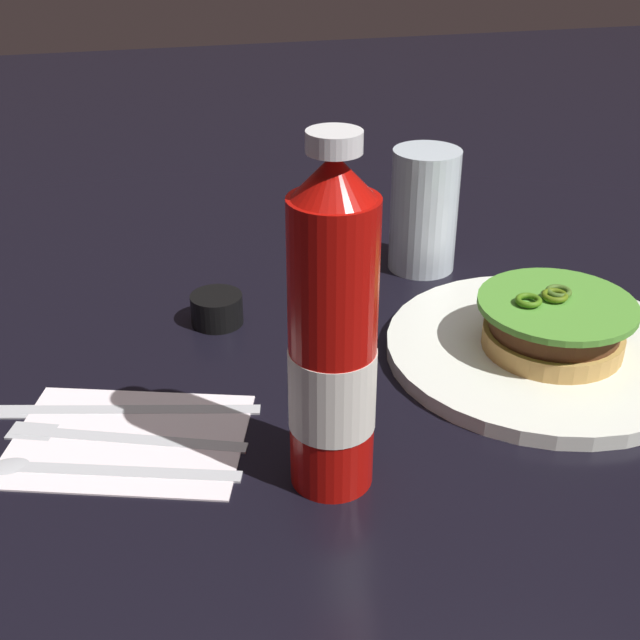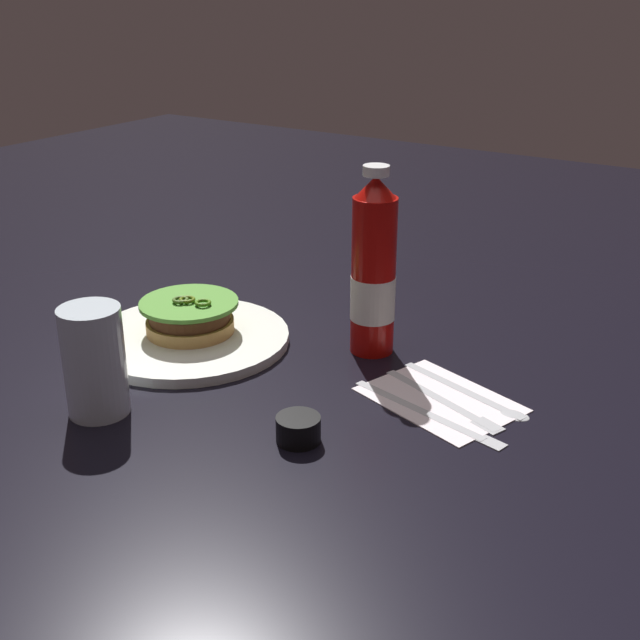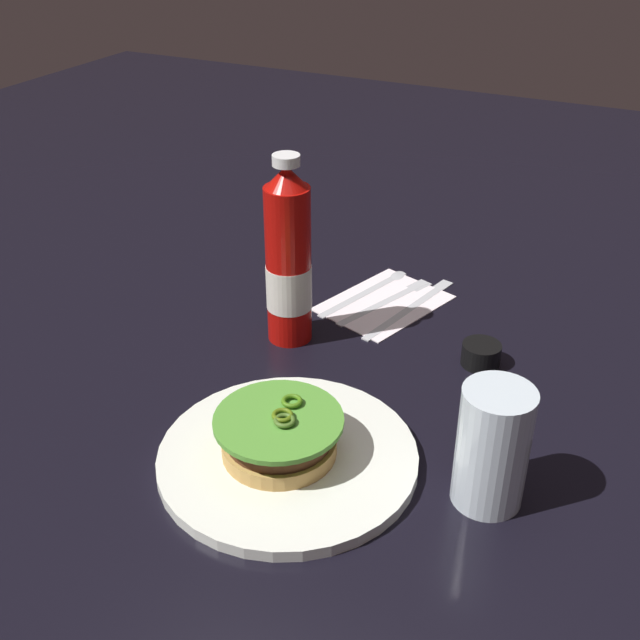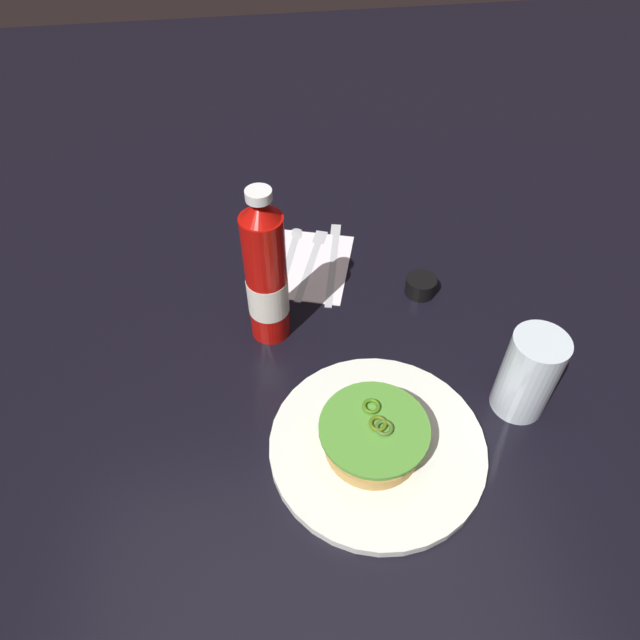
# 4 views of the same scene
# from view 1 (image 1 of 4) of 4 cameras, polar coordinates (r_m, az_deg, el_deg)

# --- Properties ---
(ground_plane) EXTENTS (3.00, 3.00, 0.00)m
(ground_plane) POSITION_cam_1_polar(r_m,az_deg,el_deg) (0.76, 7.41, -2.79)
(ground_plane) COLOR black
(dinner_plate) EXTENTS (0.28, 0.28, 0.01)m
(dinner_plate) POSITION_cam_1_polar(r_m,az_deg,el_deg) (0.78, 14.87, -1.97)
(dinner_plate) COLOR white
(dinner_plate) RESTS_ON ground_plane
(burger_sandwich) EXTENTS (0.14, 0.14, 0.05)m
(burger_sandwich) POSITION_cam_1_polar(r_m,az_deg,el_deg) (0.76, 15.65, -0.30)
(burger_sandwich) COLOR tan
(burger_sandwich) RESTS_ON dinner_plate
(ketchup_bottle) EXTENTS (0.06, 0.06, 0.26)m
(ketchup_bottle) POSITION_cam_1_polar(r_m,az_deg,el_deg) (0.56, 0.86, -1.64)
(ketchup_bottle) COLOR #B40D08
(ketchup_bottle) RESTS_ON ground_plane
(water_glass) EXTENTS (0.07, 0.07, 0.13)m
(water_glass) POSITION_cam_1_polar(r_m,az_deg,el_deg) (0.91, 7.09, 7.41)
(water_glass) COLOR silver
(water_glass) RESTS_ON ground_plane
(condiment_cup) EXTENTS (0.05, 0.05, 0.03)m
(condiment_cup) POSITION_cam_1_polar(r_m,az_deg,el_deg) (0.81, -7.04, 0.74)
(condiment_cup) COLOR black
(condiment_cup) RESTS_ON ground_plane
(napkin) EXTENTS (0.21, 0.18, 0.00)m
(napkin) POSITION_cam_1_polar(r_m,az_deg,el_deg) (0.67, -12.90, -7.87)
(napkin) COLOR white
(napkin) RESTS_ON ground_plane
(butter_knife) EXTENTS (0.22, 0.07, 0.00)m
(butter_knife) POSITION_cam_1_polar(r_m,az_deg,el_deg) (0.71, -14.24, -5.71)
(butter_knife) COLOR silver
(butter_knife) RESTS_ON napkin
(fork_utensil) EXTENTS (0.18, 0.08, 0.00)m
(fork_utensil) POSITION_cam_1_polar(r_m,az_deg,el_deg) (0.68, -14.46, -7.48)
(fork_utensil) COLOR silver
(fork_utensil) RESTS_ON napkin
(spoon_utensil) EXTENTS (0.19, 0.07, 0.00)m
(spoon_utensil) POSITION_cam_1_polar(r_m,az_deg,el_deg) (0.65, -16.42, -9.49)
(spoon_utensil) COLOR silver
(spoon_utensil) RESTS_ON napkin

